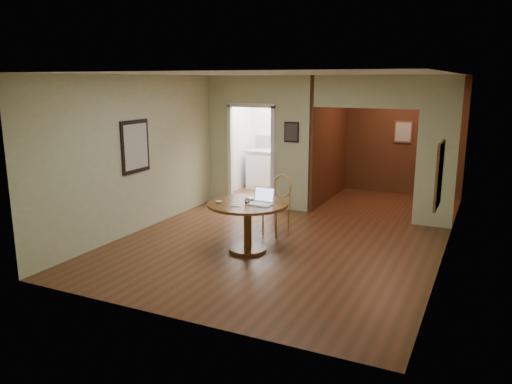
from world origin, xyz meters
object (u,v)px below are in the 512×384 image
at_px(chair, 279,202).
at_px(open_laptop, 262,200).
at_px(dining_table, 248,215).
at_px(closed_laptop, 259,199).

xyz_separation_m(chair, open_laptop, (0.15, -0.99, 0.27)).
relative_size(dining_table, open_laptop, 3.41).
height_order(dining_table, open_laptop, open_laptop).
relative_size(chair, closed_laptop, 2.87).
bearing_deg(dining_table, open_laptop, 8.95).
distance_m(open_laptop, closed_laptop, 0.26).
height_order(dining_table, chair, chair).
xyz_separation_m(dining_table, open_laptop, (0.23, 0.04, 0.27)).
xyz_separation_m(open_laptop, closed_laptop, (-0.15, 0.21, -0.05)).
bearing_deg(open_laptop, dining_table, -166.64).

